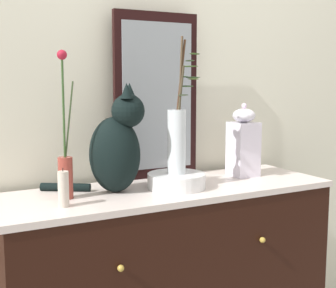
{
  "coord_description": "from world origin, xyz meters",
  "views": [
    {
      "loc": [
        -0.89,
        -1.69,
        1.37
      ],
      "look_at": [
        0.0,
        0.0,
        1.1
      ],
      "focal_mm": 50.74,
      "sensor_mm": 36.0,
      "label": 1
    }
  ],
  "objects_px": {
    "bowl_porcelain": "(176,181)",
    "candle_pillar": "(63,189)",
    "mirror_leaning": "(157,96)",
    "cat_sitting": "(117,146)",
    "jar_lidded_porcelain": "(243,143)",
    "vase_slim_green": "(65,164)",
    "vase_glass_clear": "(178,134)"
  },
  "relations": [
    {
      "from": "bowl_porcelain",
      "to": "candle_pillar",
      "type": "relative_size",
      "value": 1.72
    },
    {
      "from": "mirror_leaning",
      "to": "cat_sitting",
      "type": "relative_size",
      "value": 1.71
    },
    {
      "from": "jar_lidded_porcelain",
      "to": "mirror_leaning",
      "type": "bearing_deg",
      "value": 156.66
    },
    {
      "from": "cat_sitting",
      "to": "vase_slim_green",
      "type": "distance_m",
      "value": 0.21
    },
    {
      "from": "bowl_porcelain",
      "to": "mirror_leaning",
      "type": "bearing_deg",
      "value": 83.34
    },
    {
      "from": "cat_sitting",
      "to": "candle_pillar",
      "type": "height_order",
      "value": "cat_sitting"
    },
    {
      "from": "vase_slim_green",
      "to": "bowl_porcelain",
      "type": "xyz_separation_m",
      "value": [
        0.45,
        -0.04,
        -0.1
      ]
    },
    {
      "from": "bowl_porcelain",
      "to": "candle_pillar",
      "type": "bearing_deg",
      "value": -172.22
    },
    {
      "from": "cat_sitting",
      "to": "jar_lidded_porcelain",
      "type": "distance_m",
      "value": 0.63
    },
    {
      "from": "vase_glass_clear",
      "to": "cat_sitting",
      "type": "bearing_deg",
      "value": 167.86
    },
    {
      "from": "cat_sitting",
      "to": "bowl_porcelain",
      "type": "height_order",
      "value": "cat_sitting"
    },
    {
      "from": "vase_slim_green",
      "to": "jar_lidded_porcelain",
      "type": "relative_size",
      "value": 1.64
    },
    {
      "from": "jar_lidded_porcelain",
      "to": "bowl_porcelain",
      "type": "bearing_deg",
      "value": -168.8
    },
    {
      "from": "bowl_porcelain",
      "to": "candle_pillar",
      "type": "distance_m",
      "value": 0.49
    },
    {
      "from": "vase_slim_green",
      "to": "candle_pillar",
      "type": "distance_m",
      "value": 0.14
    },
    {
      "from": "vase_slim_green",
      "to": "mirror_leaning",
      "type": "bearing_deg",
      "value": 21.98
    },
    {
      "from": "mirror_leaning",
      "to": "vase_glass_clear",
      "type": "distance_m",
      "value": 0.28
    },
    {
      "from": "vase_glass_clear",
      "to": "candle_pillar",
      "type": "bearing_deg",
      "value": -172.4
    },
    {
      "from": "cat_sitting",
      "to": "vase_slim_green",
      "type": "bearing_deg",
      "value": -177.86
    },
    {
      "from": "candle_pillar",
      "to": "bowl_porcelain",
      "type": "bearing_deg",
      "value": 7.78
    },
    {
      "from": "vase_slim_green",
      "to": "bowl_porcelain",
      "type": "distance_m",
      "value": 0.46
    },
    {
      "from": "bowl_porcelain",
      "to": "jar_lidded_porcelain",
      "type": "height_order",
      "value": "jar_lidded_porcelain"
    },
    {
      "from": "cat_sitting",
      "to": "bowl_porcelain",
      "type": "distance_m",
      "value": 0.29
    },
    {
      "from": "mirror_leaning",
      "to": "candle_pillar",
      "type": "distance_m",
      "value": 0.67
    },
    {
      "from": "vase_glass_clear",
      "to": "candle_pillar",
      "type": "distance_m",
      "value": 0.52
    },
    {
      "from": "mirror_leaning",
      "to": "vase_glass_clear",
      "type": "bearing_deg",
      "value": -95.56
    },
    {
      "from": "bowl_porcelain",
      "to": "vase_glass_clear",
      "type": "xyz_separation_m",
      "value": [
        0.0,
        -0.0,
        0.19
      ]
    },
    {
      "from": "cat_sitting",
      "to": "vase_slim_green",
      "type": "xyz_separation_m",
      "value": [
        -0.21,
        -0.01,
        -0.05
      ]
    },
    {
      "from": "vase_glass_clear",
      "to": "jar_lidded_porcelain",
      "type": "bearing_deg",
      "value": 11.46
    },
    {
      "from": "cat_sitting",
      "to": "vase_glass_clear",
      "type": "xyz_separation_m",
      "value": [
        0.24,
        -0.05,
        0.04
      ]
    },
    {
      "from": "mirror_leaning",
      "to": "jar_lidded_porcelain",
      "type": "bearing_deg",
      "value": -23.34
    },
    {
      "from": "candle_pillar",
      "to": "cat_sitting",
      "type": "bearing_deg",
      "value": 25.5
    }
  ]
}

